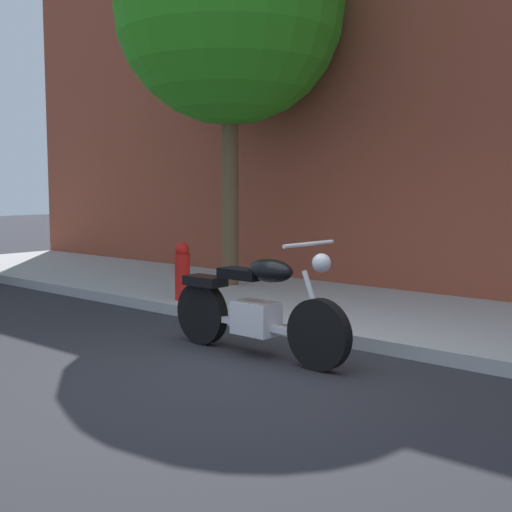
{
  "coord_description": "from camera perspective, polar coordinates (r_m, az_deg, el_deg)",
  "views": [
    {
      "loc": [
        3.92,
        -4.38,
        1.65
      ],
      "look_at": [
        -0.32,
        0.49,
        0.98
      ],
      "focal_mm": 47.68,
      "sensor_mm": 36.0,
      "label": 1
    }
  ],
  "objects": [
    {
      "name": "fire_hydrant",
      "position": [
        8.99,
        -6.19,
        -1.69
      ],
      "size": [
        0.2,
        0.2,
        0.91
      ],
      "color": "red",
      "rests_on": "ground"
    },
    {
      "name": "sidewalk",
      "position": [
        8.35,
        12.31,
        -5.07
      ],
      "size": [
        19.95,
        2.98,
        0.14
      ],
      "primitive_type": "cube",
      "color": "#A7A7A7",
      "rests_on": "ground"
    },
    {
      "name": "ground_plane",
      "position": [
        6.1,
        -0.79,
        -9.73
      ],
      "size": [
        60.0,
        60.0,
        0.0
      ],
      "primitive_type": "plane",
      "color": "#28282D"
    },
    {
      "name": "motorcycle",
      "position": [
        6.56,
        0.02,
        -4.38
      ],
      "size": [
        2.17,
        0.7,
        1.15
      ],
      "color": "black",
      "rests_on": "ground"
    },
    {
      "name": "street_tree",
      "position": [
        10.59,
        -2.25,
        19.98
      ],
      "size": [
        3.39,
        3.39,
        5.92
      ],
      "color": "brown",
      "rests_on": "ground"
    },
    {
      "name": "building_facade",
      "position": [
        9.96,
        17.83,
        16.93
      ],
      "size": [
        19.95,
        0.5,
        7.18
      ],
      "primitive_type": "cube",
      "color": "brown",
      "rests_on": "ground"
    }
  ]
}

